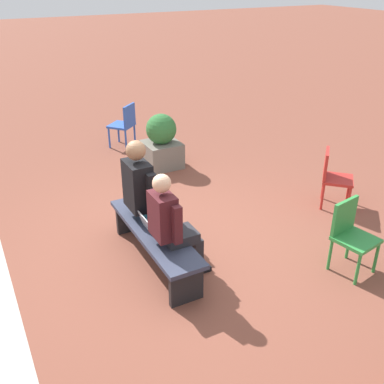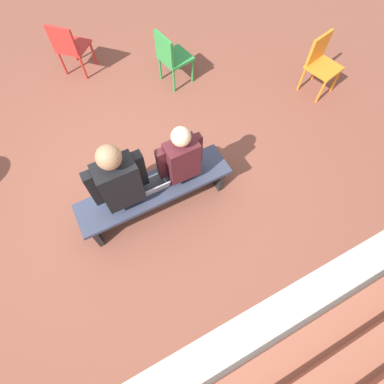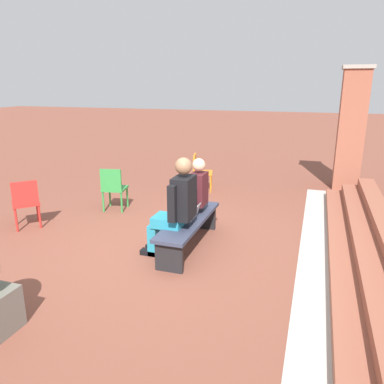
# 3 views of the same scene
# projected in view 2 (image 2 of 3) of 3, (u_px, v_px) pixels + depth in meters

# --- Properties ---
(ground_plane) EXTENTS (60.00, 60.00, 0.00)m
(ground_plane) POSITION_uv_depth(u_px,v_px,m) (135.00, 196.00, 3.84)
(ground_plane) COLOR brown
(concrete_strip) EXTENTS (7.76, 0.40, 0.01)m
(concrete_strip) POSITION_uv_depth(u_px,v_px,m) (231.00, 344.00, 3.02)
(concrete_strip) COLOR #B7B2A8
(concrete_strip) RESTS_ON ground
(bench) EXTENTS (1.80, 0.44, 0.45)m
(bench) POSITION_uv_depth(u_px,v_px,m) (155.00, 191.00, 3.46)
(bench) COLOR #33384C
(bench) RESTS_ON ground
(person_student) EXTENTS (0.51, 0.64, 1.29)m
(person_student) POSITION_uv_depth(u_px,v_px,m) (178.00, 159.00, 3.27)
(person_student) COLOR #232328
(person_student) RESTS_ON ground
(person_adult) EXTENTS (0.59, 0.74, 1.42)m
(person_adult) POSITION_uv_depth(u_px,v_px,m) (118.00, 181.00, 3.07)
(person_adult) COLOR teal
(person_adult) RESTS_ON ground
(laptop) EXTENTS (0.32, 0.29, 0.21)m
(laptop) POSITION_uv_depth(u_px,v_px,m) (154.00, 186.00, 3.33)
(laptop) COLOR #9EA0A5
(laptop) RESTS_ON bench
(plastic_chair_foreground) EXTENTS (0.49, 0.49, 0.84)m
(plastic_chair_foreground) POSITION_uv_depth(u_px,v_px,m) (171.00, 56.00, 4.41)
(plastic_chair_foreground) COLOR #2D893D
(plastic_chair_foreground) RESTS_ON ground
(plastic_chair_by_pillar) EXTENTS (0.59, 0.59, 0.84)m
(plastic_chair_by_pillar) POSITION_uv_depth(u_px,v_px,m) (70.00, 46.00, 4.53)
(plastic_chair_by_pillar) COLOR red
(plastic_chair_by_pillar) RESTS_ON ground
(plastic_chair_mid_courtyard) EXTENTS (0.51, 0.51, 0.84)m
(plastic_chair_mid_courtyard) POSITION_uv_depth(u_px,v_px,m) (321.00, 61.00, 4.36)
(plastic_chair_mid_courtyard) COLOR orange
(plastic_chair_mid_courtyard) RESTS_ON ground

